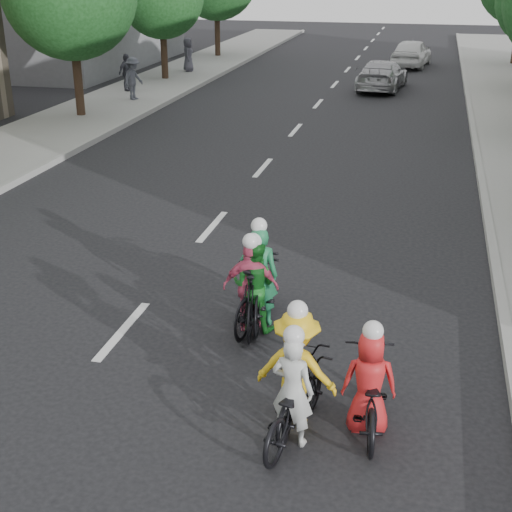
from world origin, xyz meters
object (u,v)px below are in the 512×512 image
at_px(cyclist_3, 369,390).
at_px(cyclist_2, 294,401).
at_px(cyclist_1, 297,378).
at_px(cyclist_5, 255,290).
at_px(spectator_1, 126,72).
at_px(spectator_0, 133,79).
at_px(spectator_2, 188,55).
at_px(follow_car_trail, 412,53).
at_px(cyclist_0, 260,285).
at_px(cyclist_4, 252,293).
at_px(follow_car_lead, 382,75).

bearing_deg(cyclist_3, cyclist_2, 19.25).
xyz_separation_m(cyclist_1, cyclist_5, (-1.15, 2.42, -0.01)).
xyz_separation_m(cyclist_3, spectator_1, (-12.70, 21.87, 0.39)).
distance_m(spectator_0, spectator_2, 8.08).
xyz_separation_m(cyclist_1, follow_car_trail, (0.06, 33.70, 0.10)).
relative_size(cyclist_0, cyclist_2, 1.01).
distance_m(cyclist_4, cyclist_5, 0.08).
distance_m(cyclist_1, cyclist_2, 0.36).
height_order(cyclist_2, cyclist_4, cyclist_4).
bearing_deg(cyclist_2, spectator_0, -51.11).
distance_m(cyclist_0, cyclist_5, 0.19).
height_order(cyclist_0, spectator_2, cyclist_0).
bearing_deg(cyclist_4, cyclist_0, -115.26).
xyz_separation_m(cyclist_3, follow_car_lead, (-1.85, 25.69, 0.11)).
distance_m(cyclist_3, spectator_0, 23.10).
relative_size(cyclist_5, spectator_2, 1.15).
bearing_deg(follow_car_trail, follow_car_lead, 89.92).
bearing_deg(cyclist_3, follow_car_trail, -96.06).
relative_size(cyclist_0, follow_car_trail, 0.44).
bearing_deg(spectator_0, cyclist_5, -138.90).
height_order(follow_car_lead, spectator_2, spectator_2).
xyz_separation_m(cyclist_2, spectator_0, (-10.68, 20.43, 0.46)).
height_order(cyclist_3, follow_car_lead, cyclist_3).
relative_size(cyclist_5, follow_car_lead, 0.42).
xyz_separation_m(cyclist_2, cyclist_4, (-1.21, 2.69, 0.08)).
bearing_deg(follow_car_trail, cyclist_5, 94.83).
relative_size(cyclist_1, cyclist_3, 0.94).
xyz_separation_m(cyclist_2, spectator_1, (-11.81, 22.32, 0.40)).
relative_size(follow_car_lead, spectator_0, 2.67).
bearing_deg(cyclist_2, cyclist_1, -73.78).
bearing_deg(cyclist_1, spectator_1, -56.25).
bearing_deg(cyclist_0, spectator_2, -77.09).
bearing_deg(follow_car_trail, cyclist_2, 96.99).
distance_m(cyclist_4, follow_car_trail, 31.37).
height_order(cyclist_1, cyclist_5, cyclist_1).
distance_m(cyclist_2, follow_car_lead, 26.16).
bearing_deg(cyclist_4, cyclist_2, 104.78).
relative_size(cyclist_3, spectator_0, 1.11).
bearing_deg(spectator_1, follow_car_lead, -54.53).
relative_size(cyclist_3, spectator_1, 1.20).
relative_size(cyclist_3, cyclist_4, 1.03).
relative_size(follow_car_trail, spectator_1, 2.77).
xyz_separation_m(cyclist_0, cyclist_2, (1.14, -2.95, -0.11)).
xyz_separation_m(cyclist_1, cyclist_2, (0.03, -0.34, -0.10)).
height_order(follow_car_lead, spectator_1, spectator_1).
relative_size(spectator_1, spectator_2, 0.95).
xyz_separation_m(cyclist_3, spectator_2, (-11.95, 28.06, 0.43)).
relative_size(cyclist_4, spectator_0, 1.07).
xyz_separation_m(cyclist_4, spectator_0, (-9.47, 17.74, 0.38)).
xyz_separation_m(cyclist_0, follow_car_lead, (0.17, 23.19, 0.01)).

